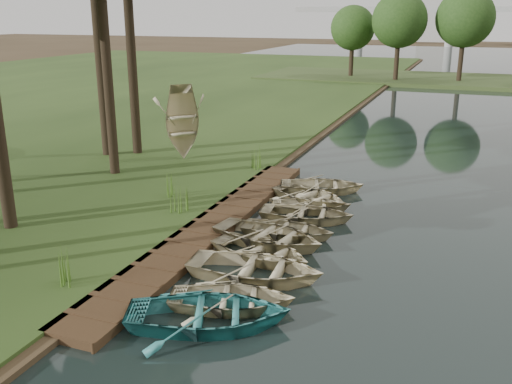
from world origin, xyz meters
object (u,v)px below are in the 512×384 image
(rowboat_1, at_px, (232,296))
(boardwalk, at_px, (213,226))
(rowboat_2, at_px, (255,266))
(rowboat_0, at_px, (209,311))
(stored_rowboat, at_px, (183,151))

(rowboat_1, bearing_deg, boardwalk, 12.93)
(rowboat_1, distance_m, rowboat_2, 1.80)
(rowboat_0, relative_size, rowboat_2, 1.01)
(boardwalk, relative_size, rowboat_1, 4.88)
(rowboat_0, relative_size, stored_rowboat, 1.07)
(boardwalk, relative_size, stored_rowboat, 4.27)
(rowboat_1, bearing_deg, stored_rowboat, 15.69)
(boardwalk, distance_m, rowboat_0, 6.59)
(rowboat_1, relative_size, rowboat_2, 0.83)
(boardwalk, height_order, rowboat_2, rowboat_2)
(rowboat_0, bearing_deg, rowboat_2, -23.96)
(stored_rowboat, bearing_deg, boardwalk, -101.31)
(rowboat_0, height_order, rowboat_2, rowboat_0)
(boardwalk, xyz_separation_m, rowboat_0, (2.69, -6.01, 0.32))
(rowboat_2, height_order, stored_rowboat, stored_rowboat)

